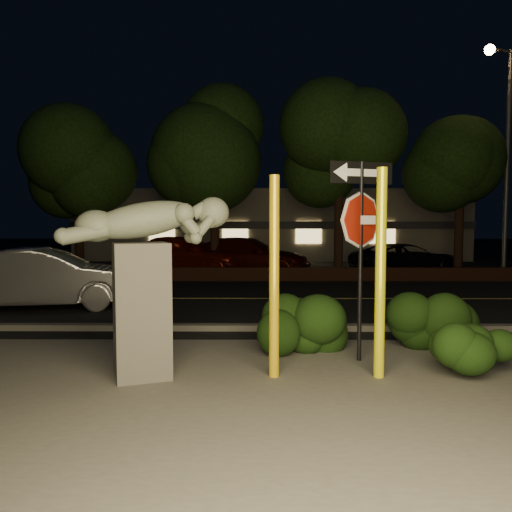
{
  "coord_description": "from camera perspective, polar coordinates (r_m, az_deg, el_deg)",
  "views": [
    {
      "loc": [
        -0.65,
        -7.18,
        2.24
      ],
      "look_at": [
        -0.72,
        1.87,
        1.6
      ],
      "focal_mm": 35.0,
      "sensor_mm": 36.0,
      "label": 1
    }
  ],
  "objects": [
    {
      "name": "brick_wall",
      "position": [
        18.6,
        2.45,
        -2.09
      ],
      "size": [
        40.0,
        0.35,
        0.5
      ],
      "primitive_type": "cube",
      "color": "#492517",
      "rests_on": "ground"
    },
    {
      "name": "silver_sedan",
      "position": [
        13.81,
        -22.93,
        -2.37
      ],
      "size": [
        4.91,
        2.47,
        1.54
      ],
      "primitive_type": "imported",
      "rotation": [
        0.0,
        0.0,
        1.76
      ],
      "color": "#ACADB1",
      "rests_on": "ground"
    },
    {
      "name": "road",
      "position": [
        14.37,
        3.04,
        -4.9
      ],
      "size": [
        80.0,
        8.0,
        0.01
      ],
      "primitive_type": "cube",
      "color": "black",
      "rests_on": "ground"
    },
    {
      "name": "building",
      "position": [
        32.17,
        1.61,
        3.63
      ],
      "size": [
        22.0,
        10.2,
        4.0
      ],
      "color": "#746A5D",
      "rests_on": "ground"
    },
    {
      "name": "streetlight",
      "position": [
        22.09,
        26.49,
        11.56
      ],
      "size": [
        1.28,
        0.65,
        8.89
      ],
      "rotation": [
        0.0,
        0.0,
        0.35
      ],
      "color": "#46464A",
      "rests_on": "ground"
    },
    {
      "name": "tree_far_b",
      "position": [
        20.82,
        -4.81,
        14.59
      ],
      "size": [
        5.2,
        5.2,
        8.41
      ],
      "color": "black",
      "rests_on": "ground"
    },
    {
      "name": "hedge_right",
      "position": [
        9.26,
        19.56,
        -6.49
      ],
      "size": [
        1.78,
        0.96,
        1.17
      ],
      "primitive_type": "ellipsoid",
      "rotation": [
        0.0,
        0.0,
        0.0
      ],
      "color": "black",
      "rests_on": "ground"
    },
    {
      "name": "tree_far_d",
      "position": [
        22.27,
        22.42,
        11.95
      ],
      "size": [
        4.4,
        4.4,
        7.42
      ],
      "color": "black",
      "rests_on": "ground"
    },
    {
      "name": "tree_far_c",
      "position": [
        20.51,
        9.54,
        13.6
      ],
      "size": [
        4.8,
        4.8,
        7.84
      ],
      "color": "black",
      "rests_on": "ground"
    },
    {
      "name": "yellow_pole_left",
      "position": [
        7.04,
        2.09,
        -2.49
      ],
      "size": [
        0.14,
        0.14,
        2.88
      ],
      "primitive_type": "cylinder",
      "color": "yellow",
      "rests_on": "ground"
    },
    {
      "name": "parking_lot",
      "position": [
        24.29,
        1.98,
        -1.22
      ],
      "size": [
        40.0,
        12.0,
        0.01
      ],
      "primitive_type": "cube",
      "color": "black",
      "rests_on": "ground"
    },
    {
      "name": "sculpture",
      "position": [
        7.23,
        -12.66,
        -1.16
      ],
      "size": [
        2.39,
        1.36,
        2.59
      ],
      "rotation": [
        0.0,
        0.0,
        0.34
      ],
      "color": "#4C4944",
      "rests_on": "ground"
    },
    {
      "name": "curb",
      "position": [
        10.33,
        4.07,
        -8.14
      ],
      "size": [
        80.0,
        0.25,
        0.12
      ],
      "primitive_type": "cube",
      "color": "#4C4944",
      "rests_on": "ground"
    },
    {
      "name": "parked_car_darkred",
      "position": [
        20.82,
        -1.01,
        -0.0
      ],
      "size": [
        5.65,
        3.37,
        1.54
      ],
      "primitive_type": "imported",
      "rotation": [
        0.0,
        0.0,
        1.33
      ],
      "color": "#430D06",
      "rests_on": "ground"
    },
    {
      "name": "ground",
      "position": [
        17.34,
        2.6,
        -3.38
      ],
      "size": [
        90.0,
        90.0,
        0.0
      ],
      "primitive_type": "plane",
      "color": "black",
      "rests_on": "ground"
    },
    {
      "name": "parked_car_red",
      "position": [
        21.29,
        -8.13,
        0.26
      ],
      "size": [
        5.26,
        2.91,
        1.69
      ],
      "primitive_type": "imported",
      "rotation": [
        0.0,
        0.0,
        1.38
      ],
      "color": "maroon",
      "rests_on": "ground"
    },
    {
      "name": "parked_car_dark",
      "position": [
        21.9,
        16.69,
        -0.3
      ],
      "size": [
        5.07,
        3.59,
        1.28
      ],
      "primitive_type": "imported",
      "rotation": [
        0.0,
        0.0,
        1.92
      ],
      "color": "black",
      "rests_on": "ground"
    },
    {
      "name": "hedge_far_right",
      "position": [
        7.94,
        23.68,
        -9.34
      ],
      "size": [
        1.36,
        0.92,
        0.9
      ],
      "primitive_type": "ellipsoid",
      "rotation": [
        0.0,
        0.0,
        0.09
      ],
      "color": "black",
      "rests_on": "ground"
    },
    {
      "name": "yellow_pole_right",
      "position": [
        7.22,
        14.03,
        -2.04
      ],
      "size": [
        0.15,
        0.15,
        2.98
      ],
      "primitive_type": "cylinder",
      "color": "#FFF615",
      "rests_on": "ground"
    },
    {
      "name": "hedge_center",
      "position": [
        8.52,
        6.73,
        -7.49
      ],
      "size": [
        2.15,
        1.14,
        1.08
      ],
      "primitive_type": "ellipsoid",
      "rotation": [
        0.0,
        0.0,
        0.08
      ],
      "color": "black",
      "rests_on": "ground"
    },
    {
      "name": "signpost",
      "position": [
        7.98,
        11.91,
        3.99
      ],
      "size": [
        1.03,
        0.34,
        3.15
      ],
      "rotation": [
        0.0,
        0.0,
        0.3
      ],
      "color": "black",
      "rests_on": "ground"
    },
    {
      "name": "lane_marking",
      "position": [
        14.37,
        3.04,
        -4.85
      ],
      "size": [
        80.0,
        0.12,
        0.0
      ],
      "primitive_type": "cube",
      "color": "gold",
      "rests_on": "road"
    },
    {
      "name": "tree_far_a",
      "position": [
        21.7,
        -19.81,
        12.03
      ],
      "size": [
        4.6,
        4.6,
        7.43
      ],
      "color": "black",
      "rests_on": "ground"
    },
    {
      "name": "patio",
      "position": [
        6.6,
        6.28,
        -15.72
      ],
      "size": [
        14.0,
        6.0,
        0.02
      ],
      "primitive_type": "cube",
      "color": "#4C4944",
      "rests_on": "ground"
    }
  ]
}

